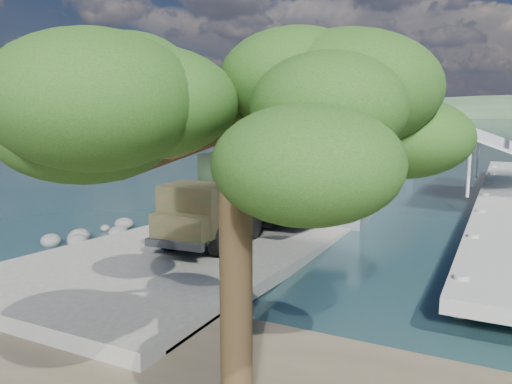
# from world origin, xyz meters

# --- Properties ---
(ground) EXTENTS (1400.00, 1400.00, 0.00)m
(ground) POSITION_xyz_m (0.00, 0.00, 0.00)
(ground) COLOR #183A3A
(ground) RESTS_ON ground
(boat_ramp) EXTENTS (10.00, 18.00, 0.50)m
(boat_ramp) POSITION_xyz_m (0.00, -1.00, 0.25)
(boat_ramp) COLOR slate
(boat_ramp) RESTS_ON ground
(shoreline_rocks) EXTENTS (3.20, 5.60, 0.90)m
(shoreline_rocks) POSITION_xyz_m (-6.20, 0.50, 0.00)
(shoreline_rocks) COLOR #4F4F4C
(shoreline_rocks) RESTS_ON ground
(landing_craft) EXTENTS (11.84, 37.84, 11.09)m
(landing_craft) POSITION_xyz_m (-0.41, 23.26, 0.91)
(landing_craft) COLOR #41474C
(landing_craft) RESTS_ON ground
(military_truck) EXTENTS (3.41, 8.87, 4.03)m
(military_truck) POSITION_xyz_m (0.45, 1.90, 2.50)
(military_truck) COLOR black
(military_truck) RESTS_ON boat_ramp
(soldier) EXTENTS (0.80, 0.67, 1.85)m
(soldier) POSITION_xyz_m (-1.81, 0.72, 1.43)
(soldier) COLOR #23301B
(soldier) RESTS_ON boat_ramp
(overhang_tree) EXTENTS (8.47, 7.80, 7.69)m
(overhang_tree) POSITION_xyz_m (7.19, -9.74, 6.16)
(overhang_tree) COLOR #372616
(overhang_tree) RESTS_ON ground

